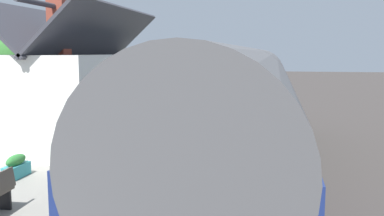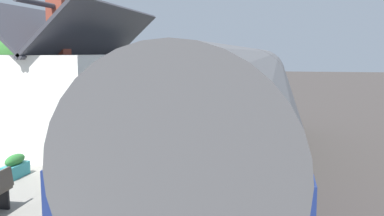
% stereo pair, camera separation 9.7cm
% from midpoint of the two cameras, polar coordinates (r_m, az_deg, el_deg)
% --- Properties ---
extents(ground_plane, '(160.00, 160.00, 0.00)m').
position_cam_midpoint_polar(ground_plane, '(16.16, 4.51, -7.61)').
color(ground_plane, '#383330').
extents(platform, '(32.00, 6.63, 0.95)m').
position_cam_midpoint_polar(platform, '(17.08, -10.05, -5.23)').
color(platform, gray).
rests_on(platform, ground).
extents(platform_edge_coping, '(32.00, 0.36, 0.02)m').
position_cam_midpoint_polar(platform_edge_coping, '(16.12, 0.37, -4.12)').
color(platform_edge_coping, beige).
rests_on(platform_edge_coping, platform).
extents(rail_near, '(52.00, 0.08, 0.14)m').
position_cam_midpoint_polar(rail_near, '(16.04, 10.32, -7.57)').
color(rail_near, gray).
rests_on(rail_near, ground).
extents(rail_far, '(52.00, 0.08, 0.14)m').
position_cam_midpoint_polar(rail_far, '(16.12, 5.16, -7.39)').
color(rail_far, gray).
rests_on(rail_far, ground).
extents(train, '(20.62, 2.73, 4.32)m').
position_cam_midpoint_polar(train, '(14.25, 7.50, -0.57)').
color(train, black).
rests_on(train, ground).
extents(station_building, '(7.56, 3.55, 5.67)m').
position_cam_midpoint_polar(station_building, '(16.14, -14.36, 1.80)').
color(station_building, white).
rests_on(station_building, platform).
extents(bench_mid_platform, '(1.41, 0.45, 0.88)m').
position_cam_midpoint_polar(bench_mid_platform, '(21.28, -4.18, -0.04)').
color(bench_mid_platform, brown).
rests_on(bench_mid_platform, platform).
extents(planter_by_door, '(0.43, 0.43, 0.70)m').
position_cam_midpoint_polar(planter_by_door, '(16.48, -3.43, -2.59)').
color(planter_by_door, '#9E5138').
rests_on(planter_by_door, platform).
extents(planter_under_sign, '(0.91, 0.32, 0.61)m').
position_cam_midpoint_polar(planter_under_sign, '(22.58, -1.73, -0.06)').
color(planter_under_sign, teal).
rests_on(planter_under_sign, platform).
extents(planter_bench_right, '(0.76, 0.32, 0.63)m').
position_cam_midpoint_polar(planter_bench_right, '(24.07, 0.70, 0.43)').
color(planter_bench_right, '#9E5138').
rests_on(planter_bench_right, platform).
extents(planter_corner_building, '(0.88, 0.32, 0.61)m').
position_cam_midpoint_polar(planter_corner_building, '(10.68, -8.28, -8.67)').
color(planter_corner_building, black).
rests_on(planter_corner_building, platform).
extents(planter_bench_left, '(0.93, 0.32, 0.60)m').
position_cam_midpoint_polar(planter_bench_left, '(27.12, -0.16, 1.20)').
color(planter_bench_left, gray).
rests_on(planter_bench_left, platform).
extents(planter_edge_near, '(0.85, 0.32, 0.61)m').
position_cam_midpoint_polar(planter_edge_near, '(12.13, -22.19, -7.19)').
color(planter_edge_near, teal).
rests_on(planter_edge_near, platform).
extents(planter_edge_far, '(0.73, 0.73, 0.99)m').
position_cam_midpoint_polar(planter_edge_far, '(23.50, -4.57, 0.78)').
color(planter_edge_far, black).
rests_on(planter_edge_far, platform).
extents(lamp_post_platform, '(0.32, 0.50, 3.38)m').
position_cam_midpoint_polar(lamp_post_platform, '(22.16, 0.94, 5.24)').
color(lamp_post_platform, black).
rests_on(lamp_post_platform, platform).
extents(tree_far_right, '(3.09, 2.99, 6.12)m').
position_cam_midpoint_polar(tree_far_right, '(25.39, -21.54, 7.13)').
color(tree_far_right, '#4C3828').
rests_on(tree_far_right, ground).
extents(tree_behind_building, '(2.84, 2.70, 6.36)m').
position_cam_midpoint_polar(tree_behind_building, '(31.37, -19.61, 7.56)').
color(tree_behind_building, '#4C3828').
rests_on(tree_behind_building, ground).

